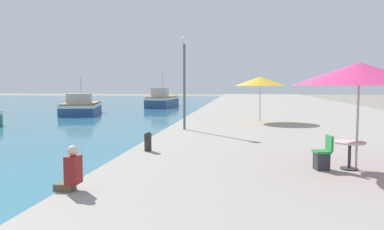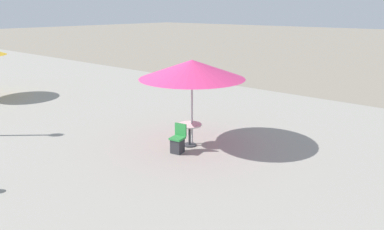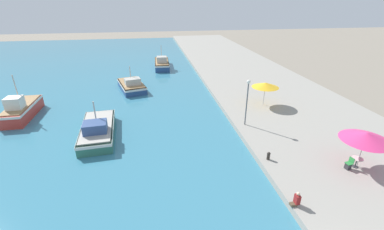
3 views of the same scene
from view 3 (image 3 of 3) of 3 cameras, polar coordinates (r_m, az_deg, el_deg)
name	(u,v)px [view 3 (image 3 of 3)]	position (r m, az deg, el deg)	size (l,w,h in m)	color
water_basin	(21,82)	(48.35, -33.80, 6.14)	(56.00, 90.00, 0.04)	teal
quay_promenade	(242,71)	(46.62, 11.03, 9.64)	(16.00, 90.00, 0.55)	gray
fishing_boat_near	(98,130)	(25.58, -20.24, -3.05)	(3.48, 7.55, 3.45)	#33705B
fishing_boat_mid	(22,109)	(33.30, -33.64, 1.07)	(2.30, 6.43, 4.72)	red
fishing_boat_far	(132,85)	(37.38, -13.27, 6.45)	(4.48, 6.77, 3.38)	navy
fishing_boat_distant	(162,63)	(48.97, -6.72, 11.33)	(2.74, 7.72, 4.07)	navy
cafe_umbrella_pink	(366,136)	(21.85, 34.22, -3.96)	(3.43, 3.43, 2.82)	#B7B7B7
cafe_umbrella_white	(265,85)	(30.40, 16.00, 6.44)	(3.04, 3.04, 2.68)	#B7B7B7
cafe_table	(357,161)	(22.57, 32.76, -8.54)	(0.80, 0.80, 0.74)	#333338
cafe_chair_left	(349,165)	(22.15, 31.45, -9.46)	(0.49, 0.47, 0.91)	#2D2D33
person_at_quay	(296,200)	(17.29, 22.20, -17.01)	(0.53, 0.36, 0.97)	brown
mooring_bollard	(268,156)	(20.81, 16.64, -8.63)	(0.26, 0.26, 0.65)	#2D2823
lamppost	(247,95)	(24.70, 12.23, 4.38)	(0.36, 0.36, 4.56)	#565B60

